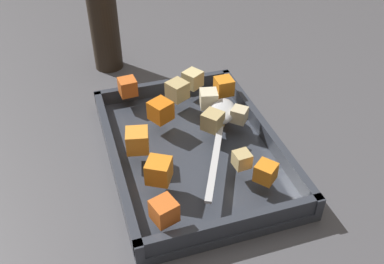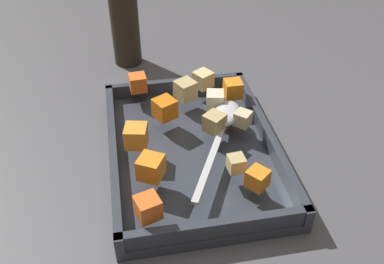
{
  "view_description": "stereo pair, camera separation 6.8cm",
  "coord_description": "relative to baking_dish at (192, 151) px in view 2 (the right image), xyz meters",
  "views": [
    {
      "loc": [
        0.5,
        -0.14,
        0.47
      ],
      "look_at": [
        -0.0,
        0.02,
        0.05
      ],
      "focal_mm": 40.68,
      "sensor_mm": 36.0,
      "label": 1
    },
    {
      "loc": [
        0.52,
        -0.08,
        0.47
      ],
      "look_at": [
        -0.0,
        0.02,
        0.05
      ],
      "focal_mm": 40.68,
      "sensor_mm": 36.0,
      "label": 2
    }
  ],
  "objects": [
    {
      "name": "potato_chunk_corner_nw",
      "position": [
        -0.01,
        0.04,
        0.04
      ],
      "size": [
        0.04,
        0.04,
        0.03
      ],
      "primitive_type": "cube",
      "rotation": [
        0.0,
        0.0,
        5.41
      ],
      "color": "tan",
      "rests_on": "baking_dish"
    },
    {
      "name": "baking_dish",
      "position": [
        0.0,
        0.0,
        0.0
      ],
      "size": [
        0.36,
        0.26,
        0.04
      ],
      "color": "#333842",
      "rests_on": "ground_plane"
    },
    {
      "name": "potato_chunk_corner_ne",
      "position": [
        -0.02,
        0.09,
        0.04
      ],
      "size": [
        0.03,
        0.03,
        0.02
      ],
      "primitive_type": "cube",
      "rotation": [
        0.0,
        0.0,
        2.4
      ],
      "color": "beige",
      "rests_on": "baking_dish"
    },
    {
      "name": "potato_chunk_front_center",
      "position": [
        -0.07,
        0.05,
        0.04
      ],
      "size": [
        0.03,
        0.03,
        0.03
      ],
      "primitive_type": "cube",
      "rotation": [
        0.0,
        0.0,
        2.93
      ],
      "color": "beige",
      "rests_on": "baking_dish"
    },
    {
      "name": "pepper_mill",
      "position": [
        -0.33,
        -0.08,
        0.11
      ],
      "size": [
        0.06,
        0.06,
        0.26
      ],
      "color": "#2D2319",
      "rests_on": "ground_plane"
    },
    {
      "name": "carrot_chunk_under_handle",
      "position": [
        0.08,
        -0.07,
        0.05
      ],
      "size": [
        0.04,
        0.04,
        0.03
      ],
      "primitive_type": "cube",
      "rotation": [
        0.0,
        0.0,
        2.62
      ],
      "color": "orange",
      "rests_on": "baking_dish"
    },
    {
      "name": "carrot_chunk_heap_side",
      "position": [
        0.12,
        0.07,
        0.04
      ],
      "size": [
        0.04,
        0.04,
        0.03
      ],
      "primitive_type": "cube",
      "rotation": [
        0.0,
        0.0,
        5.4
      ],
      "color": "orange",
      "rests_on": "baking_dish"
    },
    {
      "name": "potato_chunk_mid_left",
      "position": [
        0.08,
        0.05,
        0.04
      ],
      "size": [
        0.03,
        0.03,
        0.02
      ],
      "primitive_type": "cube",
      "rotation": [
        0.0,
        0.0,
        1.65
      ],
      "color": "tan",
      "rests_on": "baking_dish"
    },
    {
      "name": "carrot_chunk_heap_top",
      "position": [
        0.0,
        -0.09,
        0.05
      ],
      "size": [
        0.04,
        0.04,
        0.03
      ],
      "primitive_type": "cube",
      "rotation": [
        0.0,
        0.0,
        4.5
      ],
      "color": "orange",
      "rests_on": "baking_dish"
    },
    {
      "name": "carrot_chunk_corner_sw",
      "position": [
        -0.15,
        -0.07,
        0.04
      ],
      "size": [
        0.03,
        0.03,
        0.03
      ],
      "primitive_type": "cube",
      "rotation": [
        0.0,
        0.0,
        1.65
      ],
      "color": "orange",
      "rests_on": "baking_dish"
    },
    {
      "name": "ground_plane",
      "position": [
        0.0,
        -0.02,
        -0.01
      ],
      "size": [
        4.0,
        4.0,
        0.0
      ],
      "primitive_type": "plane",
      "color": "#4C4C51"
    },
    {
      "name": "carrot_chunk_near_left",
      "position": [
        -0.1,
        0.09,
        0.04
      ],
      "size": [
        0.03,
        0.03,
        0.03
      ],
      "primitive_type": "cube",
      "rotation": [
        0.0,
        0.0,
        3.15
      ],
      "color": "orange",
      "rests_on": "baking_dish"
    },
    {
      "name": "potato_chunk_far_right",
      "position": [
        -0.11,
        0.01,
        0.05
      ],
      "size": [
        0.04,
        0.04,
        0.03
      ],
      "primitive_type": "cube",
      "rotation": [
        0.0,
        0.0,
        2.04
      ],
      "color": "tan",
      "rests_on": "baking_dish"
    },
    {
      "name": "potato_chunk_near_right",
      "position": [
        -0.14,
        0.05,
        0.04
      ],
      "size": [
        0.04,
        0.04,
        0.03
      ],
      "primitive_type": "cube",
      "rotation": [
        0.0,
        0.0,
        5.26
      ],
      "color": "#E0CC89",
      "rests_on": "baking_dish"
    },
    {
      "name": "carrot_chunk_back_center",
      "position": [
        -0.06,
        -0.03,
        0.05
      ],
      "size": [
        0.04,
        0.04,
        0.03
      ],
      "primitive_type": "cube",
      "rotation": [
        0.0,
        0.0,
        3.63
      ],
      "color": "orange",
      "rests_on": "baking_dish"
    },
    {
      "name": "carrot_chunk_rim_edge",
      "position": [
        0.15,
        -0.08,
        0.04
      ],
      "size": [
        0.04,
        0.04,
        0.03
      ],
      "primitive_type": "cube",
      "rotation": [
        0.0,
        0.0,
        3.44
      ],
      "color": "orange",
      "rests_on": "baking_dish"
    },
    {
      "name": "serving_spoon",
      "position": [
        -0.03,
        0.06,
        0.04
      ],
      "size": [
        0.22,
        0.13,
        0.02
      ],
      "rotation": [
        0.0,
        0.0,
        5.82
      ],
      "color": "silver",
      "rests_on": "baking_dish"
    }
  ]
}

